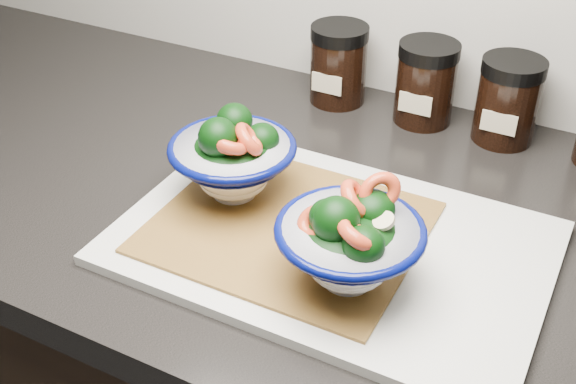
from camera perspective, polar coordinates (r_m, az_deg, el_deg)
The scene contains 8 objects.
countertop at distance 0.82m, azimuth 15.50°, elevation -5.51°, with size 3.50×0.60×0.04m, color black.
cutting_board at distance 0.78m, azimuth 3.47°, elevation -4.04°, with size 0.45×0.30×0.01m, color silver.
bamboo_mat at distance 0.78m, azimuth 0.00°, elevation -2.77°, with size 0.28×0.24×0.00m, color olive.
bowl_left at distance 0.81m, azimuth -4.39°, elevation 2.64°, with size 0.14×0.14×0.11m.
bowl_right at distance 0.69m, azimuth 4.88°, elevation -4.01°, with size 0.14×0.14×0.12m.
spice_jar_a at distance 1.04m, azimuth 4.01°, elevation 10.05°, with size 0.08×0.08×0.11m.
spice_jar_b at distance 1.00m, azimuth 10.82°, elevation 8.47°, with size 0.08×0.08×0.11m.
spice_jar_c at distance 0.98m, azimuth 16.99°, elevation 6.93°, with size 0.08×0.08×0.11m.
Camera 1 is at (0.08, 0.82, 1.39)m, focal length 45.00 mm.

